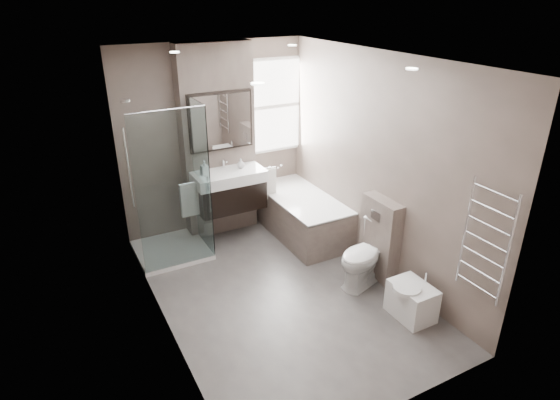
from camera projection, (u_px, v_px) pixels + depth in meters
room at (279, 187)px, 4.87m from camera, size 2.70×3.90×2.70m
vanity_pier at (218, 142)px, 6.30m from camera, size 1.00×0.25×2.60m
vanity at (230, 190)px, 6.24m from camera, size 0.95×0.47×0.66m
mirror_cabinet at (221, 121)px, 6.03m from camera, size 0.86×0.08×0.76m
towel_left at (190, 200)px, 6.00m from camera, size 0.24×0.06×0.44m
towel_right at (268, 184)px, 6.48m from camera, size 0.24×0.06×0.44m
shower_enclosure at (178, 220)px, 5.96m from camera, size 0.90×0.90×2.00m
bathtub at (301, 213)px, 6.55m from camera, size 0.75×1.60×0.57m
window at (273, 106)px, 6.61m from camera, size 0.98×0.06×1.33m
toilet at (366, 255)px, 5.41m from camera, size 0.84×0.63×0.76m
cistern_box at (380, 238)px, 5.51m from camera, size 0.19×0.55×1.00m
bidet at (411, 300)px, 4.91m from camera, size 0.41×0.47×0.50m
towel_radiator at (486, 241)px, 4.19m from camera, size 0.03×0.49×1.10m
soap_bottle_a at (205, 168)px, 5.97m from camera, size 0.09×0.09×0.20m
soap_bottle_b at (241, 163)px, 6.23m from camera, size 0.10×0.10×0.13m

